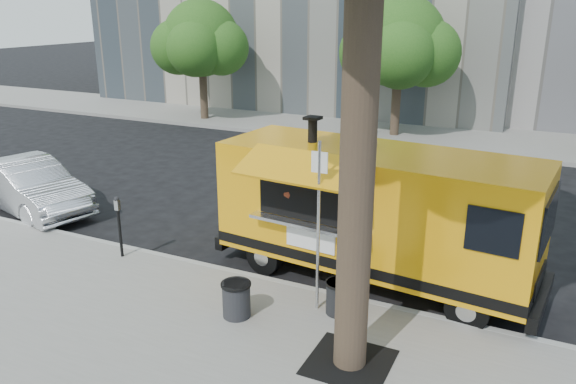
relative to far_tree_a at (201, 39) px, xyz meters
name	(u,v)px	position (x,y,z in m)	size (l,w,h in m)	color
ground	(278,264)	(10.00, -12.30, -3.78)	(120.00, 120.00, 0.00)	black
sidewalk	(158,365)	(10.00, -16.30, -3.70)	(60.00, 6.00, 0.15)	gray
curb	(256,279)	(10.00, -13.23, -3.70)	(60.00, 0.14, 0.16)	#999993
far_sidewalk	(422,135)	(10.00, 1.20, -3.70)	(60.00, 5.00, 0.15)	gray
tree_well	(349,362)	(12.60, -15.10, -3.62)	(1.20, 1.20, 0.02)	black
far_tree_a	(201,39)	(0.00, 0.00, 0.00)	(3.42, 3.42, 5.36)	#33261C
far_tree_b	(400,42)	(9.00, 0.40, 0.06)	(3.60, 3.60, 5.50)	#33261C
sign_post	(319,218)	(11.55, -13.85, -1.93)	(0.28, 0.06, 3.00)	silver
parking_meter	(119,220)	(7.00, -13.65, -2.79)	(0.11, 0.11, 1.33)	black
food_truck	(373,210)	(11.97, -12.13, -2.31)	(6.51, 3.22, 3.12)	#F6A40C
sedan	(29,186)	(2.68, -12.22, -3.08)	(1.48, 4.23, 1.40)	silver
trash_bin_left	(339,296)	(11.95, -13.83, -3.31)	(0.49, 0.49, 0.59)	black
trash_bin_right	(236,298)	(10.41, -14.68, -3.29)	(0.52, 0.52, 0.62)	black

